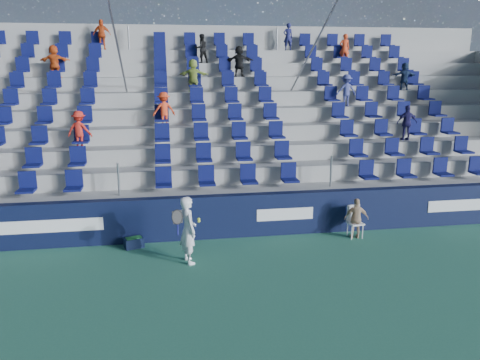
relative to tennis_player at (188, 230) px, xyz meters
The scene contains 7 objects.
ground 2.18m from the tennis_player, 51.60° to the right, with size 70.00×70.00×0.00m, color #327559.
sponsor_wall 2.02m from the tennis_player, 51.41° to the left, with size 24.00×0.32×1.20m.
grandstand 6.90m from the tennis_player, 79.42° to the left, with size 24.00×8.17×6.63m.
tennis_player is the anchor object (origin of this frame).
line_judge_chair 4.77m from the tennis_player, 12.91° to the left, with size 0.44×0.45×0.89m.
line_judge 4.74m from the tennis_player, 11.24° to the left, with size 0.66×0.27×1.13m, color tan.
ball_bin 1.93m from the tennis_player, 139.56° to the left, with size 0.56×0.45×0.27m.
Camera 1 is at (-1.68, -9.02, 4.70)m, focal length 35.00 mm.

